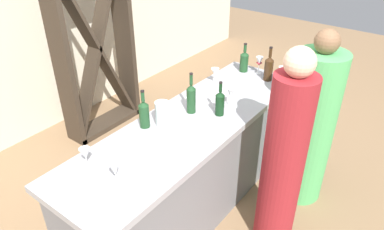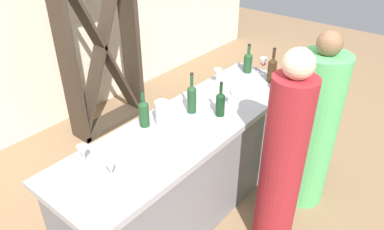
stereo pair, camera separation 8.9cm
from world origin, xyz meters
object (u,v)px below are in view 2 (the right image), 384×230
(wine_glass_near_center, at_px, (232,94))
(wine_glass_far_right, at_px, (218,73))
(wine_bottle_second_left_olive_green, at_px, (192,98))
(person_left_guest, at_px, (312,129))
(wine_bottle_rightmost_olive_green, at_px, (248,62))
(person_center_guest, at_px, (282,164))
(wine_glass_near_right, at_px, (111,168))
(water_pitcher, at_px, (162,113))
(wine_glass_far_left, at_px, (263,63))
(wine_bottle_second_right_amber_brown, at_px, (272,69))
(wine_glass_far_center, at_px, (83,152))
(wine_rack, at_px, (101,46))
(wine_bottle_center_dark_green, at_px, (220,103))
(wine_glass_near_left, at_px, (285,73))
(wine_bottle_leftmost_olive_green, at_px, (144,112))

(wine_glass_near_center, distance_m, wine_glass_far_right, 0.44)
(wine_bottle_second_left_olive_green, height_order, person_left_guest, person_left_guest)
(wine_bottle_rightmost_olive_green, xyz_separation_m, wine_glass_far_right, (-0.40, 0.07, -0.00))
(wine_glass_near_center, bearing_deg, person_center_guest, -110.98)
(wine_glass_near_right, bearing_deg, water_pitcher, 17.89)
(wine_bottle_rightmost_olive_green, height_order, wine_glass_far_left, wine_bottle_rightmost_olive_green)
(wine_glass_far_left, xyz_separation_m, water_pitcher, (-1.26, 0.13, -0.02))
(wine_bottle_second_right_amber_brown, bearing_deg, wine_glass_far_center, 170.37)
(wine_glass_far_left, bearing_deg, wine_glass_far_center, 174.96)
(water_pitcher, xyz_separation_m, person_center_guest, (0.31, -0.86, -0.23))
(wine_bottle_second_left_olive_green, bearing_deg, wine_rack, 77.67)
(water_pitcher, bearing_deg, person_left_guest, -40.94)
(wine_bottle_second_right_amber_brown, xyz_separation_m, wine_glass_near_right, (-1.84, 0.06, -0.02))
(wine_bottle_center_dark_green, bearing_deg, water_pitcher, 145.74)
(wine_glass_far_right, bearing_deg, wine_rack, 97.98)
(wine_glass_far_right, distance_m, person_left_guest, 0.95)
(wine_glass_near_left, height_order, wine_glass_near_center, wine_glass_near_center)
(wine_glass_near_right, xyz_separation_m, wine_glass_far_right, (1.48, 0.30, -0.00))
(wine_rack, distance_m, wine_glass_far_right, 1.44)
(wine_glass_near_left, bearing_deg, person_left_guest, -124.48)
(wine_bottle_rightmost_olive_green, relative_size, wine_glass_near_right, 1.81)
(wine_bottle_second_left_olive_green, distance_m, wine_glass_near_left, 1.01)
(wine_glass_near_center, distance_m, wine_glass_far_center, 1.25)
(wine_glass_far_right, xyz_separation_m, person_center_guest, (-0.51, -0.94, -0.24))
(wine_glass_near_center, bearing_deg, person_left_guest, -54.42)
(wine_bottle_second_right_amber_brown, height_order, wine_glass_near_center, wine_bottle_second_right_amber_brown)
(wine_rack, distance_m, wine_bottle_second_left_olive_green, 1.60)
(wine_bottle_rightmost_olive_green, xyz_separation_m, wine_glass_far_left, (0.05, -0.14, 0.01))
(wine_bottle_center_dark_green, bearing_deg, person_left_guest, -44.83)
(wine_glass_far_center, xyz_separation_m, wine_glass_far_right, (1.49, 0.04, -0.00))
(wine_bottle_rightmost_olive_green, xyz_separation_m, water_pitcher, (-1.21, -0.01, -0.01))
(wine_bottle_rightmost_olive_green, bearing_deg, wine_glass_far_left, -71.20)
(wine_bottle_leftmost_olive_green, relative_size, wine_bottle_second_left_olive_green, 0.89)
(wine_bottle_second_left_olive_green, distance_m, wine_glass_near_right, 0.96)
(wine_rack, relative_size, wine_glass_far_center, 13.08)
(wine_glass_near_center, relative_size, person_center_guest, 0.10)
(wine_glass_far_left, bearing_deg, wine_bottle_rightmost_olive_green, 108.80)
(water_pitcher, distance_m, person_left_guest, 1.27)
(wine_glass_near_left, distance_m, person_center_guest, 1.07)
(wine_glass_near_left, bearing_deg, wine_bottle_rightmost_olive_green, 93.79)
(wine_glass_near_left, height_order, wine_glass_near_right, wine_glass_near_right)
(wine_bottle_second_right_amber_brown, relative_size, person_center_guest, 0.20)
(wine_bottle_center_dark_green, bearing_deg, wine_glass_near_center, 0.74)
(wine_bottle_center_dark_green, relative_size, water_pitcher, 1.51)
(wine_bottle_second_right_amber_brown, distance_m, wine_glass_near_right, 1.84)
(wine_bottle_second_right_amber_brown, xyz_separation_m, wine_glass_near_center, (-0.63, 0.01, -0.01))
(wine_glass_near_center, bearing_deg, wine_rack, 87.45)
(wine_glass_near_center, distance_m, person_left_guest, 0.75)
(wine_bottle_center_dark_green, relative_size, wine_glass_far_left, 1.70)
(wine_rack, xyz_separation_m, wine_glass_far_right, (0.20, -1.42, 0.02))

